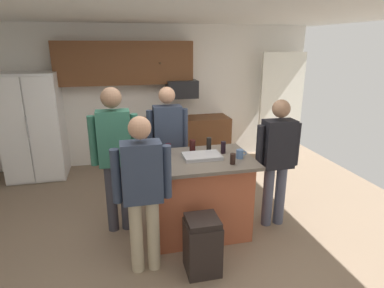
# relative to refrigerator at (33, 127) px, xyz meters

# --- Properties ---
(floor) EXTENTS (7.04, 7.04, 0.00)m
(floor) POSITION_rel_refrigerator_xyz_m (2.00, -2.38, -0.91)
(floor) COLOR #7F6B56
(floor) RESTS_ON ground
(ceiling) EXTENTS (7.04, 7.04, 0.00)m
(ceiling) POSITION_rel_refrigerator_xyz_m (2.00, -2.38, 1.69)
(ceiling) COLOR white
(back_wall) EXTENTS (6.40, 0.10, 2.60)m
(back_wall) POSITION_rel_refrigerator_xyz_m (2.00, 0.42, 0.39)
(back_wall) COLOR white
(back_wall) RESTS_ON ground
(french_door_window_panel) EXTENTS (0.90, 0.06, 2.00)m
(french_door_window_panel) POSITION_rel_refrigerator_xyz_m (4.60, 0.02, 0.19)
(french_door_window_panel) COLOR white
(french_door_window_panel) RESTS_ON ground
(cabinet_run_upper) EXTENTS (2.40, 0.38, 0.75)m
(cabinet_run_upper) POSITION_rel_refrigerator_xyz_m (1.60, 0.22, 1.02)
(cabinet_run_upper) COLOR brown
(cabinet_run_lower) EXTENTS (1.80, 0.63, 0.90)m
(cabinet_run_lower) POSITION_rel_refrigerator_xyz_m (2.60, 0.10, -0.46)
(cabinet_run_lower) COLOR brown
(cabinet_run_lower) RESTS_ON ground
(refrigerator) EXTENTS (0.94, 0.76, 1.81)m
(refrigerator) POSITION_rel_refrigerator_xyz_m (0.00, 0.00, 0.00)
(refrigerator) COLOR white
(refrigerator) RESTS_ON ground
(microwave_over_range) EXTENTS (0.56, 0.40, 0.32)m
(microwave_over_range) POSITION_rel_refrigerator_xyz_m (2.60, 0.12, 0.54)
(microwave_over_range) COLOR black
(kitchen_island) EXTENTS (1.29, 0.92, 0.97)m
(kitchen_island) POSITION_rel_refrigerator_xyz_m (2.30, -2.32, -0.42)
(kitchen_island) COLOR #AD5638
(kitchen_island) RESTS_ON ground
(person_elder_center) EXTENTS (0.57, 0.23, 1.71)m
(person_elder_center) POSITION_rel_refrigerator_xyz_m (2.07, -1.54, 0.08)
(person_elder_center) COLOR tan
(person_elder_center) RESTS_ON ground
(person_guest_right) EXTENTS (0.57, 0.24, 1.79)m
(person_guest_right) POSITION_rel_refrigerator_xyz_m (1.36, -2.06, 0.14)
(person_guest_right) COLOR #383842
(person_guest_right) RESTS_ON ground
(person_guest_by_door) EXTENTS (0.57, 0.22, 1.63)m
(person_guest_by_door) POSITION_rel_refrigerator_xyz_m (3.29, -2.39, 0.03)
(person_guest_by_door) COLOR #4C5166
(person_guest_by_door) RESTS_ON ground
(person_host_foreground) EXTENTS (0.57, 0.22, 1.63)m
(person_host_foreground) POSITION_rel_refrigerator_xyz_m (1.60, -2.90, 0.03)
(person_host_foreground) COLOR tan
(person_host_foreground) RESTS_ON ground
(glass_pilsner) EXTENTS (0.06, 0.06, 0.12)m
(glass_pilsner) POSITION_rel_refrigerator_xyz_m (2.63, -2.59, 0.12)
(glass_pilsner) COLOR black
(glass_pilsner) RESTS_ON kitchen_island
(tumbler_amber) EXTENTS (0.06, 0.06, 0.15)m
(tumbler_amber) POSITION_rel_refrigerator_xyz_m (2.65, -2.21, 0.13)
(tumbler_amber) COLOR black
(tumbler_amber) RESTS_ON kitchen_island
(mug_ceramic_white) EXTENTS (0.13, 0.08, 0.11)m
(mug_ceramic_white) POSITION_rel_refrigerator_xyz_m (2.78, -2.43, 0.11)
(mug_ceramic_white) COLOR #4C6B99
(mug_ceramic_white) RESTS_ON kitchen_island
(glass_stout_tall) EXTENTS (0.07, 0.07, 0.14)m
(glass_stout_tall) POSITION_rel_refrigerator_xyz_m (1.98, -2.10, 0.13)
(glass_stout_tall) COLOR black
(glass_stout_tall) RESTS_ON kitchen_island
(glass_short_whisky) EXTENTS (0.06, 0.06, 0.16)m
(glass_short_whisky) POSITION_rel_refrigerator_xyz_m (2.51, -2.06, 0.14)
(glass_short_whisky) COLOR black
(glass_short_whisky) RESTS_ON kitchen_island
(glass_dark_ale) EXTENTS (0.07, 0.07, 0.14)m
(glass_dark_ale) POSITION_rel_refrigerator_xyz_m (2.30, -2.03, 0.13)
(glass_dark_ale) COLOR black
(glass_dark_ale) RESTS_ON kitchen_island
(serving_tray) EXTENTS (0.44, 0.30, 0.04)m
(serving_tray) POSITION_rel_refrigerator_xyz_m (2.35, -2.32, 0.08)
(serving_tray) COLOR #B7B7BC
(serving_tray) RESTS_ON kitchen_island
(trash_bin) EXTENTS (0.34, 0.34, 0.61)m
(trash_bin) POSITION_rel_refrigerator_xyz_m (2.16, -3.06, -0.60)
(trash_bin) COLOR black
(trash_bin) RESTS_ON ground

